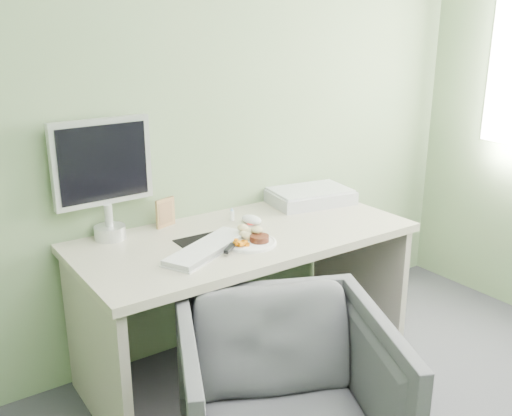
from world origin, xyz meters
TOP-DOWN VIEW (x-y plane):
  - wall_back at (0.00, 2.00)m, footprint 3.50×0.00m
  - desk at (0.00, 1.62)m, footprint 1.60×0.75m
  - plate at (-0.06, 1.49)m, footprint 0.24×0.24m
  - steak at (-0.02, 1.47)m, footprint 0.12×0.12m
  - potato_pile at (-0.03, 1.55)m, footprint 0.14×0.12m
  - carrot_heap at (-0.12, 1.48)m, footprint 0.08×0.07m
  - steak_knife at (-0.17, 1.47)m, footprint 0.20×0.17m
  - mousepad at (-0.21, 1.62)m, footprint 0.25×0.22m
  - keyboard at (-0.25, 1.53)m, footprint 0.49×0.34m
  - computer_mouse at (0.11, 1.72)m, footprint 0.09×0.13m
  - photo_frame at (-0.26, 1.93)m, footprint 0.11×0.05m
  - eyedrop_bottle at (0.05, 1.82)m, footprint 0.02×0.02m
  - scanner at (0.57, 1.83)m, footprint 0.48×0.36m
  - monitor at (-0.55, 1.94)m, footprint 0.46×0.14m
  - desk_chair at (-0.30, 0.90)m, footprint 0.99×1.00m

SIDE VIEW (x-z plane):
  - desk_chair at x=-0.30m, z-range 0.00..0.70m
  - desk at x=0.00m, z-range 0.18..0.91m
  - mousepad at x=-0.21m, z-range 0.73..0.73m
  - plate at x=-0.06m, z-range 0.73..0.74m
  - keyboard at x=-0.25m, z-range 0.74..0.76m
  - computer_mouse at x=0.11m, z-range 0.73..0.77m
  - steak_knife at x=-0.17m, z-range 0.75..0.76m
  - steak at x=-0.02m, z-range 0.74..0.77m
  - eyedrop_bottle at x=0.05m, z-range 0.73..0.80m
  - carrot_heap at x=-0.12m, z-range 0.74..0.78m
  - scanner at x=0.57m, z-range 0.73..0.80m
  - potato_pile at x=-0.03m, z-range 0.74..0.80m
  - photo_frame at x=-0.26m, z-range 0.73..0.87m
  - monitor at x=-0.55m, z-range 0.77..1.32m
  - wall_back at x=0.00m, z-range -0.40..3.10m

